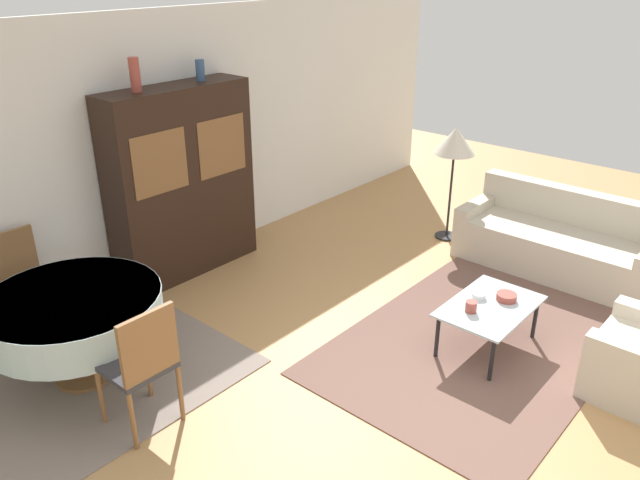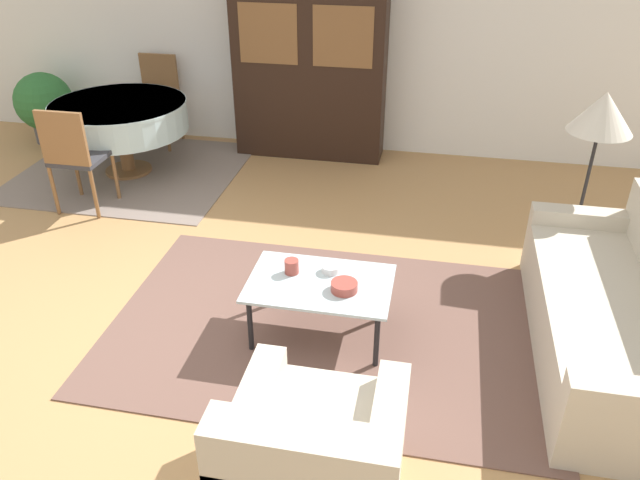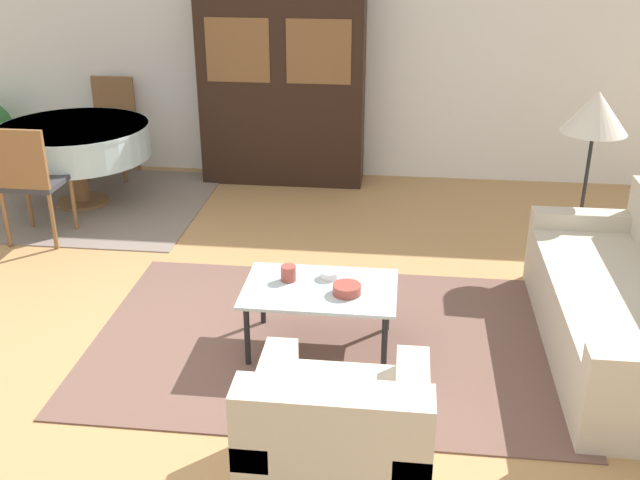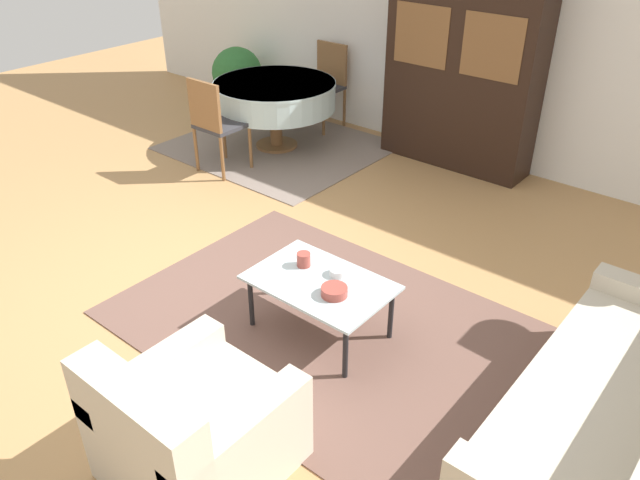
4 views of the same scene
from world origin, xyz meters
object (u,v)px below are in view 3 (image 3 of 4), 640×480
at_px(cup, 288,273).
at_px(bowl_small, 330,274).
at_px(dining_chair_far, 112,120).
at_px(floor_lamp, 595,117).
at_px(coffee_table, 320,293).
at_px(dining_chair_near, 30,177).
at_px(display_cabinet, 282,83).
at_px(dining_table, 75,141).
at_px(armchair, 338,446).
at_px(couch, 631,311).
at_px(bowl, 347,289).

xyz_separation_m(cup, bowl_small, (0.26, 0.06, -0.02)).
xyz_separation_m(dining_chair_far, floor_lamp, (4.39, -1.70, 0.60)).
distance_m(coffee_table, dining_chair_near, 2.89).
bearing_deg(display_cabinet, dining_table, -152.90).
height_order(dining_chair_near, floor_lamp, floor_lamp).
bearing_deg(dining_chair_near, cup, -29.12).
height_order(display_cabinet, dining_chair_far, display_cabinet).
bearing_deg(dining_chair_near, bowl_small, -25.53).
bearing_deg(cup, display_cabinet, 99.79).
relative_size(display_cabinet, floor_lamp, 1.46).
distance_m(dining_chair_far, floor_lamp, 4.75).
xyz_separation_m(dining_chair_near, floor_lamp, (4.39, 0.11, 0.60)).
bearing_deg(dining_chair_far, display_cabinet, -179.61).
height_order(armchair, dining_chair_near, dining_chair_near).
distance_m(armchair, dining_table, 4.56).
height_order(floor_lamp, cup, floor_lamp).
bearing_deg(armchair, dining_chair_near, 135.83).
distance_m(couch, bowl, 1.76).
bearing_deg(bowl_small, floor_lamp, 36.70).
bearing_deg(dining_chair_far, coffee_table, 128.58).
relative_size(dining_chair_near, bowl_small, 8.17).
bearing_deg(dining_table, coffee_table, -41.90).
xyz_separation_m(armchair, cup, (-0.45, 1.40, 0.17)).
height_order(couch, coffee_table, couch).
xyz_separation_m(floor_lamp, bowl, (-1.68, -1.55, -0.72)).
xyz_separation_m(coffee_table, dining_chair_near, (-2.54, 1.37, 0.19)).
distance_m(coffee_table, dining_chair_far, 4.07).
bearing_deg(dining_table, dining_chair_near, -90.00).
bearing_deg(bowl_small, bowl, -58.34).
bearing_deg(cup, dining_chair_far, 126.86).
bearing_deg(dining_chair_far, cup, 126.86).
bearing_deg(dining_chair_near, bowl, -27.91).
distance_m(couch, cup, 2.13).
relative_size(dining_chair_far, floor_lamp, 0.73).
xyz_separation_m(couch, dining_table, (-4.45, 2.12, 0.31)).
bearing_deg(cup, bowl_small, 13.71).
bearing_deg(bowl, floor_lamp, 42.57).
xyz_separation_m(coffee_table, dining_chair_far, (-2.54, 3.18, 0.19)).
bearing_deg(floor_lamp, dining_table, 169.79).
height_order(dining_chair_far, cup, dining_chair_far).
bearing_deg(cup, dining_table, 136.61).
distance_m(display_cabinet, bowl_small, 3.20).
bearing_deg(armchair, bowl_small, 97.42).
distance_m(armchair, dining_chair_near, 3.88).
relative_size(cup, bowl_small, 0.81).
bearing_deg(bowl, bowl_small, 121.66).
bearing_deg(dining_table, armchair, -52.38).
bearing_deg(armchair, floor_lamp, 60.06).
xyz_separation_m(dining_table, cup, (2.33, -2.20, -0.14)).
distance_m(couch, dining_table, 4.94).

